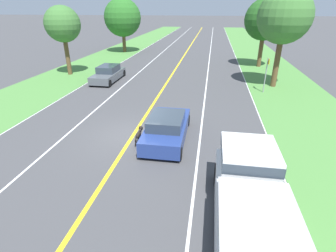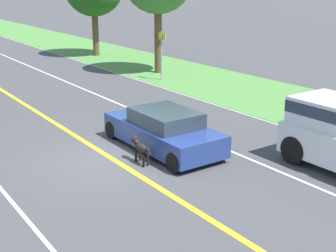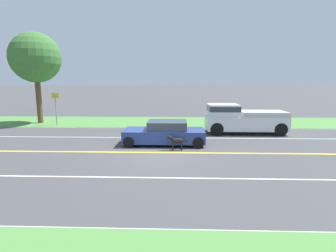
{
  "view_description": "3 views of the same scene",
  "coord_description": "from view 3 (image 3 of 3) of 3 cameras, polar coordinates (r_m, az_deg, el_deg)",
  "views": [
    {
      "loc": [
        3.83,
        -11.88,
        6.18
      ],
      "look_at": [
        1.91,
        -0.28,
        0.8
      ],
      "focal_mm": 28.0,
      "sensor_mm": 36.0,
      "label": 1
    },
    {
      "loc": [
        -6.4,
        -12.17,
        5.34
      ],
      "look_at": [
        1.52,
        -0.88,
        1.02
      ],
      "focal_mm": 50.0,
      "sensor_mm": 36.0,
      "label": 2
    },
    {
      "loc": [
        -12.83,
        -0.84,
        3.59
      ],
      "look_at": [
        1.06,
        -0.38,
        1.19
      ],
      "focal_mm": 28.0,
      "sensor_mm": 36.0,
      "label": 3
    }
  ],
  "objects": [
    {
      "name": "ego_car",
      "position": [
        14.98,
        -0.7,
        -1.59
      ],
      "size": [
        1.94,
        4.56,
        1.35
      ],
      "color": "navy",
      "rests_on": "ground"
    },
    {
      "name": "lane_edge_line_left",
      "position": [
        6.9,
        -5.8,
        -21.59
      ],
      "size": [
        0.14,
        160.0,
        0.01
      ],
      "primitive_type": "cube",
      "color": "white",
      "rests_on": "ground"
    },
    {
      "name": "ground_plane",
      "position": [
        13.36,
        -1.79,
        -5.81
      ],
      "size": [
        400.0,
        400.0,
        0.0
      ],
      "primitive_type": "plane",
      "color": "#424244"
    },
    {
      "name": "street_sign",
      "position": [
        23.09,
        -23.24,
        4.27
      ],
      "size": [
        0.11,
        0.64,
        2.69
      ],
      "color": "gray",
      "rests_on": "ground"
    },
    {
      "name": "roadside_tree_right_near",
      "position": [
        24.92,
        -26.9,
        13.06
      ],
      "size": [
        4.11,
        4.11,
        7.55
      ],
      "color": "brown",
      "rests_on": "ground"
    },
    {
      "name": "dog",
      "position": [
        13.74,
        1.63,
        -3.2
      ],
      "size": [
        0.25,
        1.18,
        0.81
      ],
      "rotation": [
        0.0,
        0.0,
        -0.03
      ],
      "color": "black",
      "rests_on": "ground"
    },
    {
      "name": "lane_edge_line_right",
      "position": [
        20.17,
        -0.51,
        -0.44
      ],
      "size": [
        0.14,
        160.0,
        0.01
      ],
      "primitive_type": "cube",
      "color": "white",
      "rests_on": "ground"
    },
    {
      "name": "grass_verge_right",
      "position": [
        23.13,
        -0.2,
        0.91
      ],
      "size": [
        6.0,
        160.0,
        0.03
      ],
      "primitive_type": "cube",
      "color": "#4C843D",
      "rests_on": "ground"
    },
    {
      "name": "lane_dash_oncoming",
      "position": [
        10.04,
        -3.1,
        -11.16
      ],
      "size": [
        0.1,
        160.0,
        0.01
      ],
      "primitive_type": "cube",
      "color": "white",
      "rests_on": "ground"
    },
    {
      "name": "lane_dash_same_dir",
      "position": [
        16.75,
        -1.02,
        -2.57
      ],
      "size": [
        0.1,
        160.0,
        0.01
      ],
      "primitive_type": "cube",
      "color": "white",
      "rests_on": "ground"
    },
    {
      "name": "centre_divider_line",
      "position": [
        13.35,
        -1.79,
        -5.79
      ],
      "size": [
        0.18,
        160.0,
        0.01
      ],
      "primitive_type": "cube",
      "color": "yellow",
      "rests_on": "ground"
    },
    {
      "name": "pickup_truck",
      "position": [
        18.83,
        15.76,
        1.58
      ],
      "size": [
        2.09,
        5.4,
        2.01
      ],
      "color": "silver",
      "rests_on": "ground"
    }
  ]
}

